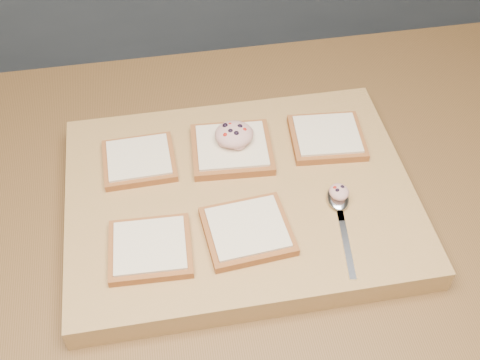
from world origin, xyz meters
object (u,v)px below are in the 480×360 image
at_px(spoon, 339,204).
at_px(cutting_board, 240,199).
at_px(tuna_salad_dollop, 234,134).
at_px(bread_far_center, 232,149).

bearing_deg(spoon, cutting_board, 157.60).
bearing_deg(tuna_salad_dollop, cutting_board, -93.77).
bearing_deg(spoon, bread_far_center, 134.98).
relative_size(tuna_salad_dollop, spoon, 0.37).
height_order(cutting_board, tuna_salad_dollop, tuna_salad_dollop).
bearing_deg(bread_far_center, cutting_board, -90.62).
distance_m(cutting_board, tuna_salad_dollop, 0.11).
distance_m(cutting_board, bread_far_center, 0.09).
bearing_deg(tuna_salad_dollop, bread_far_center, -121.74).
distance_m(bread_far_center, tuna_salad_dollop, 0.03).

